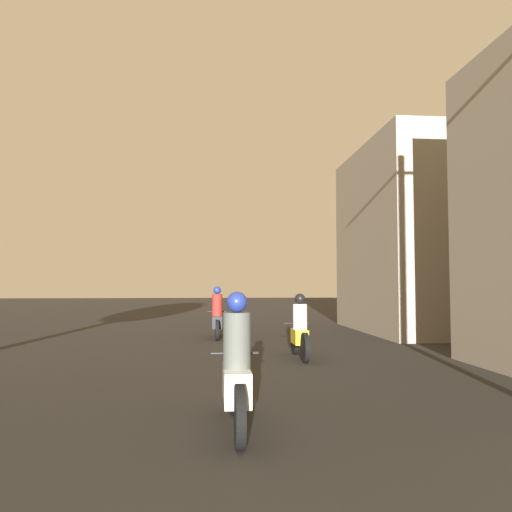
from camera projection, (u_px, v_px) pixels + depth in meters
motorcycle_white at (237, 375)px, 5.80m from camera, size 0.60×2.04×1.60m
motorcycle_yellow at (300, 332)px, 11.35m from camera, size 0.60×2.00×1.47m
motorcycle_black at (217, 318)px, 15.55m from camera, size 0.60×2.00×1.61m
building_right_far at (416, 239)px, 17.86m from camera, size 4.06×6.97×6.56m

